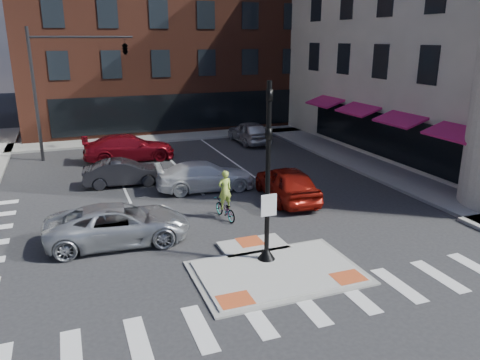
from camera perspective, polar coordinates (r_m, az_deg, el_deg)
name	(u,v)px	position (r m, az deg, el deg)	size (l,w,h in m)	color
ground	(271,267)	(15.95, 3.81, -10.52)	(120.00, 120.00, 0.00)	#28282B
refuge_island	(274,269)	(15.72, 4.21, -10.76)	(5.40, 4.65, 0.13)	gray
sidewalk_e	(366,164)	(29.25, 15.11, 1.94)	(3.00, 24.00, 0.15)	gray
sidewalk_n	(190,136)	(36.71, -6.14, 5.41)	(26.00, 3.00, 0.15)	gray
building_n	(159,33)	(45.73, -9.80, 17.27)	(24.40, 18.40, 15.50)	#58281B
building_far_left	(75,57)	(64.92, -19.51, 13.93)	(10.00, 12.00, 10.00)	slate
building_far_right	(171,48)	(68.52, -8.35, 15.63)	(12.00, 12.00, 12.00)	brown
signal_pole	(267,197)	(15.36, 3.37, -2.05)	(0.60, 0.60, 5.98)	black
mast_arm_signal	(101,57)	(30.97, -16.56, 14.15)	(6.10, 2.24, 8.00)	black
silver_suv	(118,224)	(17.98, -14.59, -5.22)	(2.43, 5.27, 1.46)	silver
red_sedan	(287,183)	(22.08, 5.72, -0.37)	(1.92, 4.77, 1.63)	#9C180E
white_pickup	(205,176)	(23.50, -4.27, 0.49)	(1.99, 4.90, 1.42)	white
bg_car_dark	(124,173)	(24.92, -13.99, 0.89)	(1.43, 4.09, 1.35)	#27272D
bg_car_silver	(249,132)	(34.08, 1.14, 5.87)	(1.91, 4.74, 1.62)	silver
bg_car_red	(129,148)	(29.97, -13.37, 3.86)	(2.25, 5.55, 1.61)	maroon
cyclist	(225,203)	(19.68, -1.86, -2.79)	(0.82, 1.72, 2.11)	#3F3F44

